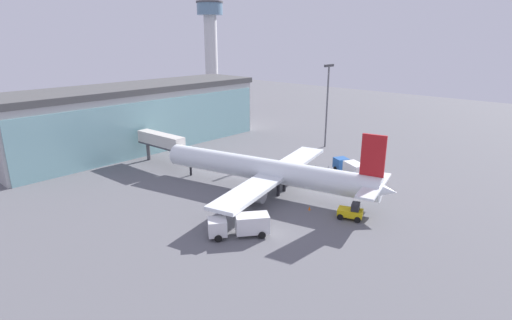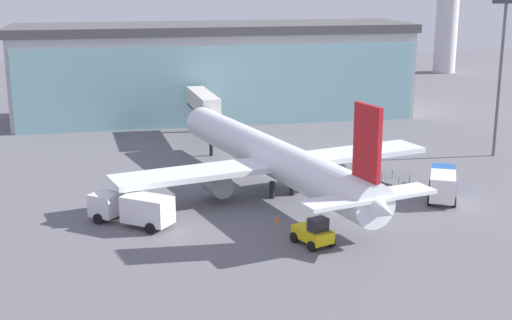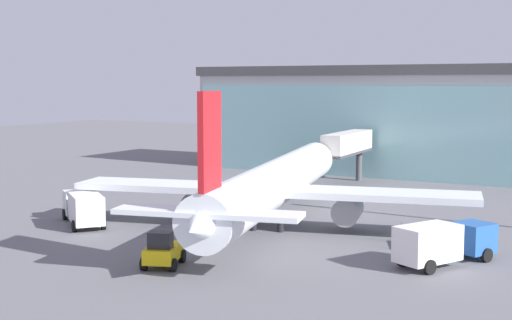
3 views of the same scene
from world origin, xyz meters
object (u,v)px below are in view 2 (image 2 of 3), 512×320
Objects in this scene: baggage_cart at (395,183)px; jet_bridge at (203,103)px; catering_truck at (134,208)px; safety_cone_nose at (277,219)px; apron_light_mast at (501,64)px; airplane at (272,157)px; safety_cone_wingtip at (420,186)px; fuel_truck at (443,183)px; pushback_tug at (314,233)px.

jet_bridge is at bearing 7.13° from baggage_cart.
safety_cone_nose is (11.72, -1.96, -1.19)m from catering_truck.
safety_cone_nose is at bearing -150.22° from catering_truck.
airplane is (-28.06, -7.55, -7.18)m from apron_light_mast.
jet_bridge is at bearing -69.84° from catering_truck.
safety_cone_wingtip is at bearing -144.03° from apron_light_mast.
fuel_truck is at bearing -165.80° from baggage_cart.
airplane reaches higher than safety_cone_wingtip.
fuel_truck is (28.22, 0.94, 0.00)m from catering_truck.
catering_truck reaches higher than safety_cone_nose.
safety_cone_wingtip is at bearing -130.74° from baggage_cart.
safety_cone_nose is at bearing -6.16° from pushback_tug.
fuel_truck reaches higher than safety_cone_wingtip.
apron_light_mast reaches higher than pushback_tug.
baggage_cart is (11.81, -1.91, -2.81)m from airplane.
safety_cone_wingtip is (16.86, -26.60, -4.19)m from jet_bridge.
pushback_tug is at bearing -170.90° from catering_truck.
fuel_truck is at bearing -138.83° from catering_truck.
baggage_cart is 5.82× the size of safety_cone_nose.
jet_bridge reaches higher than fuel_truck.
apron_light_mast reaches higher than jet_bridge.
catering_truck is 11.94m from safety_cone_nose.
jet_bridge reaches higher than catering_truck.
catering_truck is at bearing 170.51° from safety_cone_nose.
safety_cone_nose is (-13.58, -6.83, -0.23)m from baggage_cart.
apron_light_mast is at bearing 35.97° from safety_cone_wingtip.
safety_cone_nose is 16.93m from safety_cone_wingtip.
apron_light_mast is 2.49× the size of catering_truck.
fuel_truck is at bearing -80.30° from pushback_tug.
fuel_truck reaches higher than pushback_tug.
airplane is 14.58m from pushback_tug.
airplane is 69.82× the size of safety_cone_nose.
apron_light_mast is 0.46× the size of airplane.
baggage_cart reaches higher than safety_cone_wingtip.
apron_light_mast is at bearing -120.24° from jet_bridge.
safety_cone_nose is at bearing -151.37° from apron_light_mast.
apron_light_mast is 37.18m from pushback_tug.
apron_light_mast is 21.29m from baggage_cart.
apron_light_mast reaches higher than safety_cone_wingtip.
apron_light_mast reaches higher than catering_truck.
safety_cone_wingtip is (27.52, 4.14, -1.19)m from catering_truck.
baggage_cart is 15.20m from safety_cone_nose.
baggage_cart is 0.88× the size of pushback_tug.
apron_light_mast is 29.93m from airplane.
safety_cone_wingtip is at bearing -149.89° from jet_bridge.
airplane is 15.95m from fuel_truck.
jet_bridge reaches higher than baggage_cart.
catering_truck is 1.95× the size of pushback_tug.
pushback_tug is 6.58× the size of safety_cone_nose.
catering_truck reaches higher than safety_cone_wingtip.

